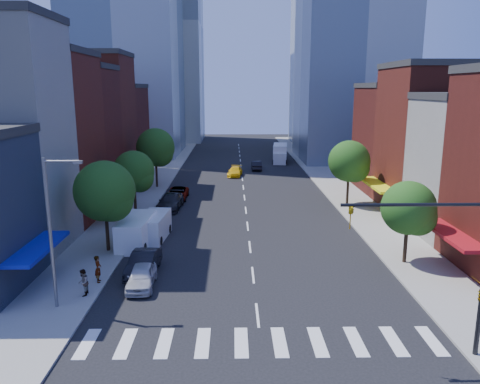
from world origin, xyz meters
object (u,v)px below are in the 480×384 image
at_px(traffic_car_far, 279,156).
at_px(box_truck, 280,154).
at_px(taxi, 235,172).
at_px(cargo_van_near, 154,227).
at_px(parked_car_rear, 171,202).
at_px(cargo_van_far, 136,232).
at_px(parked_car_third, 178,193).
at_px(parked_car_front, 142,276).
at_px(traffic_car_oncoming, 256,165).
at_px(pedestrian_far, 83,283).
at_px(parked_car_second, 143,263).
at_px(pedestrian_near, 98,269).

height_order(traffic_car_far, box_truck, box_truck).
distance_m(taxi, box_truck, 15.65).
bearing_deg(taxi, cargo_van_near, -96.35).
height_order(parked_car_rear, traffic_car_far, parked_car_rear).
height_order(cargo_van_far, box_truck, box_truck).
xyz_separation_m(parked_car_third, cargo_van_far, (-1.50, -16.93, 0.51)).
distance_m(parked_car_front, traffic_car_oncoming, 46.66).
xyz_separation_m(traffic_car_oncoming, traffic_car_far, (4.67, 9.63, 0.06)).
xyz_separation_m(parked_car_rear, cargo_van_far, (-1.29, -12.19, 0.38)).
relative_size(parked_car_front, parked_car_rear, 0.75).
relative_size(parked_car_front, parked_car_third, 0.86).
distance_m(parked_car_rear, cargo_van_far, 12.26).
relative_size(traffic_car_oncoming, box_truck, 0.56).
xyz_separation_m(parked_car_front, parked_car_third, (-0.51, 25.30, -0.03)).
relative_size(traffic_car_oncoming, pedestrian_far, 2.60).
xyz_separation_m(traffic_car_oncoming, pedestrian_far, (-13.30, -47.19, 0.27)).
bearing_deg(parked_car_front, parked_car_third, 88.99).
bearing_deg(taxi, parked_car_rear, -102.73).
bearing_deg(traffic_car_oncoming, cargo_van_far, 72.05).
bearing_deg(traffic_car_far, cargo_van_far, 75.89).
relative_size(cargo_van_far, traffic_car_oncoming, 1.30).
height_order(traffic_car_oncoming, traffic_car_far, traffic_car_far).
bearing_deg(parked_car_rear, parked_car_second, -84.31).
bearing_deg(cargo_van_far, cargo_van_near, 59.96).
bearing_deg(pedestrian_far, parked_car_rear, 169.34).
relative_size(taxi, traffic_car_far, 1.01).
xyz_separation_m(taxi, pedestrian_far, (-9.79, -41.79, 0.32)).
distance_m(traffic_car_oncoming, pedestrian_far, 49.03).
xyz_separation_m(parked_car_third, traffic_car_oncoming, (10.46, 20.29, 0.04)).
relative_size(traffic_car_far, pedestrian_far, 2.72).
distance_m(parked_car_front, box_truck, 55.50).
height_order(parked_car_third, traffic_car_oncoming, traffic_car_oncoming).
height_order(traffic_car_oncoming, pedestrian_near, pedestrian_near).
xyz_separation_m(cargo_van_far, taxi, (8.45, 31.82, -0.52)).
xyz_separation_m(parked_car_front, pedestrian_far, (-3.35, -1.60, 0.28)).
relative_size(parked_car_front, pedestrian_near, 2.31).
xyz_separation_m(parked_car_rear, pedestrian_near, (-2.28, -20.05, 0.25)).
height_order(cargo_van_far, traffic_car_far, cargo_van_far).
relative_size(parked_car_rear, pedestrian_far, 3.31).
xyz_separation_m(parked_car_second, cargo_van_far, (-1.72, 6.12, 0.41)).
height_order(taxi, box_truck, box_truck).
height_order(parked_car_third, traffic_car_far, traffic_car_far).
bearing_deg(parked_car_front, traffic_car_oncoming, 75.52).
height_order(parked_car_second, box_truck, box_truck).
height_order(parked_car_rear, box_truck, box_truck).
distance_m(traffic_car_oncoming, traffic_car_far, 10.70).
bearing_deg(cargo_van_far, taxi, 78.07).
bearing_deg(taxi, traffic_car_oncoming, 64.26).
distance_m(parked_car_second, taxi, 38.54).
bearing_deg(pedestrian_far, cargo_van_near, 164.12).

